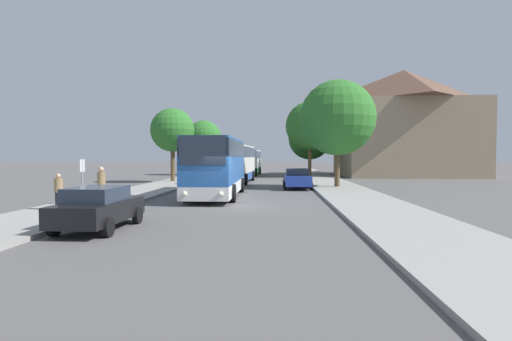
{
  "coord_description": "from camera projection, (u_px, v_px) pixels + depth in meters",
  "views": [
    {
      "loc": [
        2.3,
        -19.83,
        2.52
      ],
      "look_at": [
        0.52,
        13.81,
        1.29
      ],
      "focal_mm": 28.0,
      "sensor_mm": 36.0,
      "label": 1
    }
  ],
  "objects": [
    {
      "name": "bus_middle",
      "position": [
        236.0,
        163.0,
        37.73
      ],
      "size": [
        3.05,
        10.49,
        3.48
      ],
      "rotation": [
        0.0,
        0.0,
        -0.04
      ],
      "color": "#2D519E",
      "rests_on": "ground_plane"
    },
    {
      "name": "tree_right_mid",
      "position": [
        310.0,
        126.0,
        47.36
      ],
      "size": [
        5.78,
        5.78,
        8.83
      ],
      "color": "#513D23",
      "rests_on": "sidewalk_right"
    },
    {
      "name": "sidewalk_right",
      "position": [
        373.0,
        206.0,
        19.63
      ],
      "size": [
        4.0,
        120.0,
        0.15
      ],
      "primitive_type": "cube",
      "color": "gray",
      "rests_on": "ground_plane"
    },
    {
      "name": "tree_left_far",
      "position": [
        173.0,
        130.0,
        37.68
      ],
      "size": [
        4.12,
        4.12,
        6.88
      ],
      "color": "brown",
      "rests_on": "sidewalk_left"
    },
    {
      "name": "bus_front",
      "position": [
        217.0,
        166.0,
        24.61
      ],
      "size": [
        2.93,
        10.26,
        3.56
      ],
      "rotation": [
        0.0,
        0.0,
        0.01
      ],
      "color": "silver",
      "rests_on": "ground_plane"
    },
    {
      "name": "tree_right_near",
      "position": [
        338.0,
        118.0,
        30.88
      ],
      "size": [
        5.85,
        5.85,
        8.26
      ],
      "color": "brown",
      "rests_on": "sidewalk_right"
    },
    {
      "name": "pedestrian_waiting_far",
      "position": [
        59.0,
        192.0,
        17.59
      ],
      "size": [
        0.36,
        0.36,
        1.6
      ],
      "rotation": [
        0.0,
        0.0,
        2.58
      ],
      "color": "#23232D",
      "rests_on": "sidewalk_left"
    },
    {
      "name": "bus_stop_sign",
      "position": [
        82.0,
        176.0,
        19.39
      ],
      "size": [
        0.08,
        0.45,
        2.26
      ],
      "color": "gray",
      "rests_on": "sidewalk_left"
    },
    {
      "name": "building_right_background",
      "position": [
        403.0,
        123.0,
        50.75
      ],
      "size": [
        15.58,
        14.16,
        13.41
      ],
      "color": "gray",
      "rests_on": "ground_plane"
    },
    {
      "name": "parked_car_right_near",
      "position": [
        297.0,
        178.0,
        30.76
      ],
      "size": [
        2.14,
        4.71,
        1.55
      ],
      "rotation": [
        0.0,
        0.0,
        3.15
      ],
      "color": "#233D9E",
      "rests_on": "ground_plane"
    },
    {
      "name": "pedestrian_waiting_near",
      "position": [
        101.0,
        187.0,
        18.34
      ],
      "size": [
        0.36,
        0.36,
        1.88
      ],
      "rotation": [
        0.0,
        0.0,
        3.06
      ],
      "color": "#23232D",
      "rests_on": "sidewalk_left"
    },
    {
      "name": "tree_right_far",
      "position": [
        310.0,
        138.0,
        53.89
      ],
      "size": [
        5.77,
        5.77,
        7.65
      ],
      "color": "brown",
      "rests_on": "sidewalk_right"
    },
    {
      "name": "tree_left_near",
      "position": [
        204.0,
        138.0,
        52.5
      ],
      "size": [
        4.56,
        4.56,
        7.06
      ],
      "color": "#47331E",
      "rests_on": "sidewalk_left"
    },
    {
      "name": "ground_plane",
      "position": [
        231.0,
        206.0,
        20.0
      ],
      "size": [
        300.0,
        300.0,
        0.0
      ],
      "primitive_type": "plane",
      "color": "#565454",
      "rests_on": "ground"
    },
    {
      "name": "bus_rear",
      "position": [
        249.0,
        162.0,
        52.31
      ],
      "size": [
        2.99,
        10.72,
        3.28
      ],
      "rotation": [
        0.0,
        0.0,
        -0.04
      ],
      "color": "#238942",
      "rests_on": "ground_plane"
    },
    {
      "name": "sidewalk_left",
      "position": [
        95.0,
        204.0,
        20.37
      ],
      "size": [
        4.0,
        120.0,
        0.15
      ],
      "primitive_type": "cube",
      "color": "gray",
      "rests_on": "ground_plane"
    },
    {
      "name": "parked_car_left_curb",
      "position": [
        99.0,
        207.0,
        13.62
      ],
      "size": [
        2.0,
        4.06,
        1.48
      ],
      "rotation": [
        0.0,
        0.0,
        -0.02
      ],
      "color": "black",
      "rests_on": "ground_plane"
    }
  ]
}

